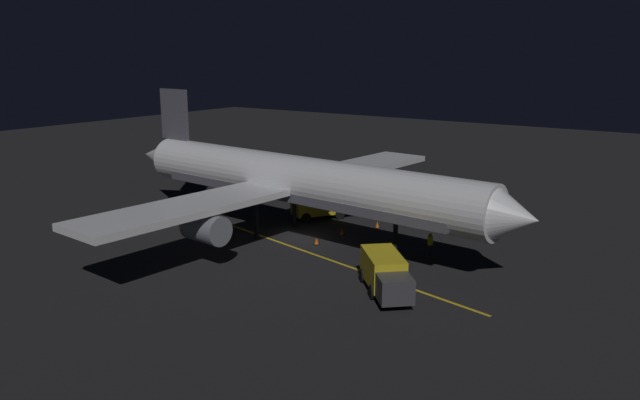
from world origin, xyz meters
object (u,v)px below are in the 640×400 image
at_px(traffic_cone_near_right, 342,232).
at_px(traffic_cone_under_wing, 317,241).
at_px(airliner, 294,182).
at_px(ground_crew_worker, 430,244).
at_px(catering_truck, 325,204).
at_px(baggage_truck, 385,274).
at_px(traffic_cone_near_left, 377,225).

distance_m(traffic_cone_near_right, traffic_cone_under_wing, 3.35).
xyz_separation_m(airliner, ground_crew_worker, (-2.02, 11.19, -3.77)).
xyz_separation_m(catering_truck, traffic_cone_near_right, (3.73, 4.32, -1.01)).
height_order(baggage_truck, catering_truck, catering_truck).
bearing_deg(traffic_cone_near_right, ground_crew_worker, 84.91).
distance_m(airliner, ground_crew_worker, 11.98).
height_order(traffic_cone_near_left, traffic_cone_near_right, same).
bearing_deg(traffic_cone_under_wing, baggage_truck, 58.21).
height_order(baggage_truck, ground_crew_worker, baggage_truck).
bearing_deg(traffic_cone_under_wing, traffic_cone_near_left, 167.26).
distance_m(traffic_cone_near_left, traffic_cone_near_right, 3.82).
distance_m(baggage_truck, traffic_cone_under_wing, 11.13).
height_order(airliner, catering_truck, airliner).
distance_m(catering_truck, traffic_cone_near_right, 5.80).
bearing_deg(catering_truck, traffic_cone_near_right, 49.19).
bearing_deg(traffic_cone_near_left, ground_crew_worker, 58.21).
xyz_separation_m(baggage_truck, traffic_cone_near_left, (-12.77, -7.86, -1.00)).
bearing_deg(traffic_cone_under_wing, airliner, -102.48).
distance_m(catering_truck, traffic_cone_under_wing, 8.23).
relative_size(baggage_truck, catering_truck, 0.87).
height_order(ground_crew_worker, traffic_cone_near_left, ground_crew_worker).
xyz_separation_m(baggage_truck, traffic_cone_near_right, (-9.18, -9.18, -1.00)).
xyz_separation_m(airliner, traffic_cone_under_wing, (0.59, 2.65, -4.41)).
xyz_separation_m(catering_truck, traffic_cone_under_wing, (7.08, 4.08, -1.01)).
height_order(traffic_cone_near_right, traffic_cone_under_wing, same).
relative_size(airliner, traffic_cone_under_wing, 73.14).
bearing_deg(traffic_cone_near_left, traffic_cone_near_right, -20.24).
distance_m(baggage_truck, ground_crew_worker, 8.50).
relative_size(airliner, catering_truck, 6.09).
distance_m(catering_truck, ground_crew_worker, 13.40).
height_order(catering_truck, traffic_cone_near_right, catering_truck).
xyz_separation_m(airliner, catering_truck, (-6.49, -1.43, -3.39)).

